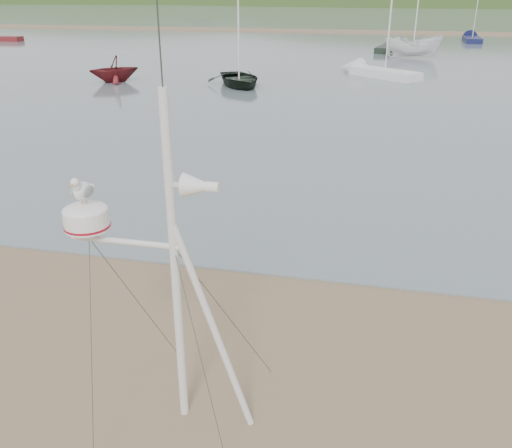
% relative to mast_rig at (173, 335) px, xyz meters
% --- Properties ---
extents(ground, '(560.00, 560.00, 0.00)m').
position_rel_mast_rig_xyz_m(ground, '(-1.63, 0.08, -1.29)').
color(ground, brown).
rests_on(ground, ground).
extents(water, '(560.00, 256.00, 0.04)m').
position_rel_mast_rig_xyz_m(water, '(-1.63, 132.08, -1.27)').
color(water, slate).
rests_on(water, ground).
extents(sandbar, '(560.00, 7.00, 0.07)m').
position_rel_mast_rig_xyz_m(sandbar, '(-1.63, 70.08, -1.21)').
color(sandbar, brown).
rests_on(sandbar, water).
extents(hill_ridge, '(620.00, 180.00, 80.00)m').
position_rel_mast_rig_xyz_m(hill_ridge, '(16.89, 235.08, -20.99)').
color(hill_ridge, '#263A17').
rests_on(hill_ridge, ground).
extents(mast_rig, '(2.37, 2.53, 5.34)m').
position_rel_mast_rig_xyz_m(mast_rig, '(0.00, 0.00, 0.00)').
color(mast_rig, silver).
rests_on(mast_rig, ground).
extents(boat_dark, '(3.13, 2.36, 4.34)m').
position_rel_mast_rig_xyz_m(boat_dark, '(-5.79, 25.94, 0.92)').
color(boat_dark, black).
rests_on(boat_dark, water).
extents(boat_red, '(2.86, 2.94, 2.96)m').
position_rel_mast_rig_xyz_m(boat_red, '(-13.61, 25.82, 0.23)').
color(boat_red, maroon).
rests_on(boat_red, water).
extents(boat_white, '(1.93, 1.89, 4.62)m').
position_rel_mast_rig_xyz_m(boat_white, '(4.64, 42.77, 1.06)').
color(boat_white, white).
rests_on(boat_white, water).
extents(sailboat_white_near, '(5.85, 5.28, 6.34)m').
position_rel_mast_rig_xyz_m(sailboat_white_near, '(1.28, 32.34, -0.99)').
color(sailboat_white_near, white).
rests_on(sailboat_white_near, ground).
extents(sailboat_dark_mid, '(2.64, 6.39, 6.21)m').
position_rel_mast_rig_xyz_m(sailboat_dark_mid, '(2.94, 48.73, -0.99)').
color(sailboat_dark_mid, black).
rests_on(sailboat_dark_mid, ground).
extents(sailboat_blue_far, '(1.79, 6.65, 6.58)m').
position_rel_mast_rig_xyz_m(sailboat_blue_far, '(11.43, 60.50, -0.99)').
color(sailboat_blue_far, '#121640').
rests_on(sailboat_blue_far, ground).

